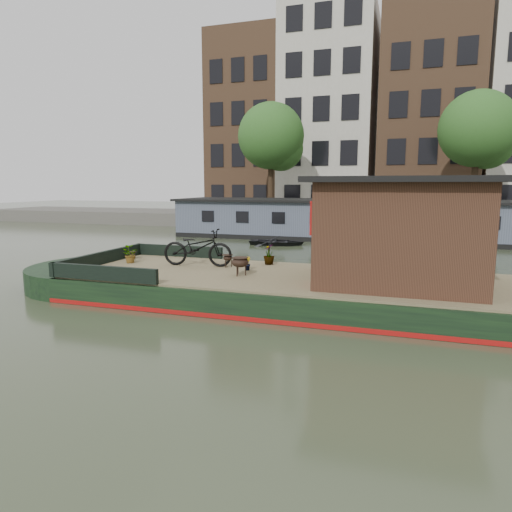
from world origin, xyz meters
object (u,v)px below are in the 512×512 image
(brazier_front, at_px, (240,266))
(brazier_rear, at_px, (228,261))
(bicycle, at_px, (198,248))
(cabin, at_px, (400,230))
(dinghy, at_px, (277,239))

(brazier_front, distance_m, brazier_rear, 1.25)
(bicycle, height_order, brazier_rear, bicycle)
(cabin, height_order, bicycle, cabin)
(bicycle, xyz_separation_m, brazier_rear, (0.86, 0.10, -0.34))
(bicycle, height_order, brazier_front, bicycle)
(bicycle, relative_size, brazier_rear, 5.67)
(cabin, bearing_deg, bicycle, 174.04)
(cabin, bearing_deg, brazier_front, -174.69)
(brazier_rear, height_order, dinghy, brazier_rear)
(bicycle, relative_size, brazier_front, 4.28)
(brazier_front, xyz_separation_m, brazier_rear, (-0.74, 1.00, -0.06))
(cabin, xyz_separation_m, brazier_front, (-3.76, -0.35, -1.00))
(brazier_rear, distance_m, dinghy, 9.79)
(cabin, relative_size, brazier_front, 8.66)
(bicycle, bearing_deg, cabin, -102.49)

